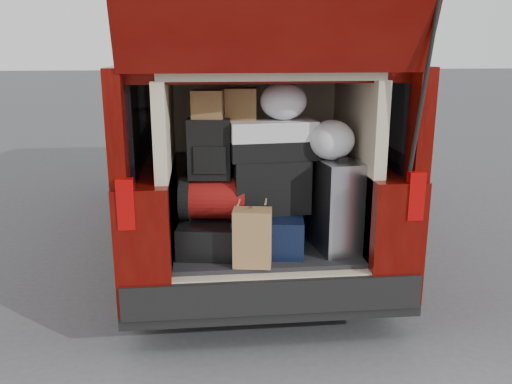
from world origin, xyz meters
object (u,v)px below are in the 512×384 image
Objects in this scene: black_hardshell at (210,234)px; backpack at (209,149)px; black_soft_case at (270,185)px; navy_hardshell at (268,229)px; kraft_bag at (252,238)px; silver_roller at (336,205)px; red_duffel at (214,198)px; twotone_duffel at (272,139)px.

backpack reaches higher than black_hardshell.
backpack is (0.01, 0.01, 0.59)m from black_hardshell.
black_soft_case is at bearing 14.38° from black_hardshell.
navy_hardshell is 0.69m from backpack.
kraft_bag is 0.66m from backpack.
black_hardshell is at bearing 165.89° from silver_roller.
red_duffel reaches higher than black_hardshell.
red_duffel is at bearing 177.77° from twotone_duffel.
red_duffel is 0.39m from black_soft_case.
red_duffel reaches higher than kraft_bag.
kraft_bag is 0.69m from twotone_duffel.
twotone_duffel is at bearing 15.26° from black_hardshell.
twotone_duffel reaches higher than black_hardshell.
black_soft_case is (0.41, 0.04, 0.33)m from black_hardshell.
navy_hardshell is 0.62m from twotone_duffel.
navy_hardshell is 0.43m from red_duffel.
silver_roller is 1.56× the size of backpack.
kraft_bag is at bearing -117.97° from black_soft_case.
black_soft_case is at bearing 68.46° from navy_hardshell.
twotone_duffel is (0.42, 0.03, 0.05)m from backpack.
black_hardshell is 1.04× the size of black_soft_case.
silver_roller reaches higher than black_hardshell.
black_soft_case is at bearing 10.10° from red_duffel.
kraft_bag is 0.46m from black_soft_case.
black_soft_case is (-0.43, 0.11, 0.12)m from silver_roller.
navy_hardshell reaches higher than black_hardshell.
backpack reaches higher than silver_roller.
navy_hardshell is at bearing -129.70° from twotone_duffel.
backpack is (-0.02, -0.01, 0.34)m from red_duffel.
red_duffel is at bearing 32.50° from backpack.
red_duffel is (0.03, 0.03, 0.25)m from black_hardshell.
black_soft_case is (0.16, 0.36, 0.25)m from kraft_bag.
silver_roller is 1.08× the size of twotone_duffel.
black_hardshell is 0.92× the size of navy_hardshell.
black_hardshell is 0.88m from silver_roller.
silver_roller reaches higher than navy_hardshell.
navy_hardshell is at bearing 5.97° from red_duffel.
backpack is (-0.84, 0.09, 0.38)m from silver_roller.
backpack is at bearing -172.31° from navy_hardshell.
silver_roller is 0.62m from twotone_duffel.
black_soft_case is at bearing -143.55° from twotone_duffel.
black_soft_case is at bearing 8.45° from backpack.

